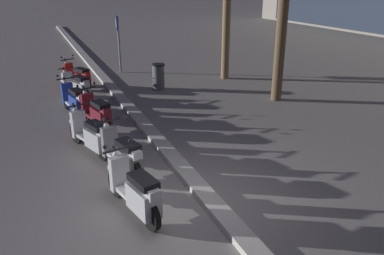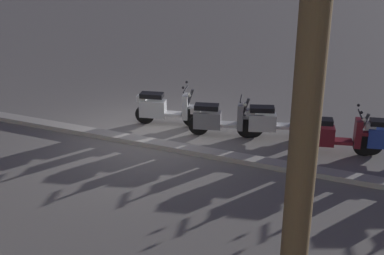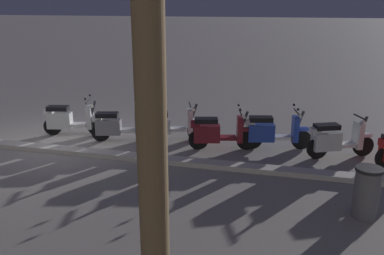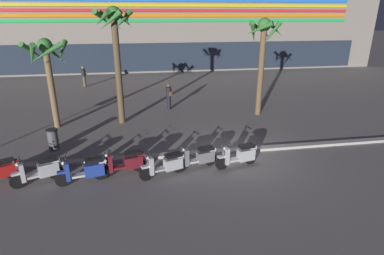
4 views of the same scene
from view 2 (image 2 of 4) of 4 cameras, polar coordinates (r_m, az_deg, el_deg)
The scene contains 6 objects.
ground_plane at distance 13.13m, azimuth -4.95°, elevation -1.23°, with size 200.00×200.00×0.00m, color gray.
curb_strip at distance 12.86m, azimuth -5.59°, elevation -1.48°, with size 60.00×0.36×0.12m, color #BCB7AD.
scooter_maroon_mid_front at distance 12.54m, azimuth 14.89°, elevation -0.81°, with size 1.75×0.72×1.17m.
scooter_silver_last_in_row at distance 13.14m, azimuth 8.88°, elevation 0.69°, with size 1.75×0.82×1.04m.
scooter_grey_tail_end at distance 13.12m, azimuth 2.81°, elevation 0.91°, with size 1.72×0.72×1.04m.
scooter_silver_lead_nearest at distance 13.82m, azimuth -3.18°, elevation 2.11°, with size 1.79×0.70×1.17m.
Camera 2 is at (-5.70, 10.63, 5.19)m, focal length 49.01 mm.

